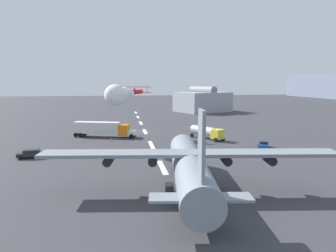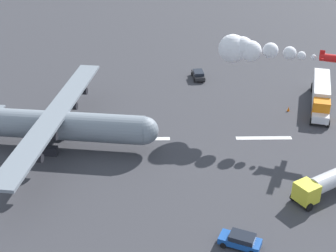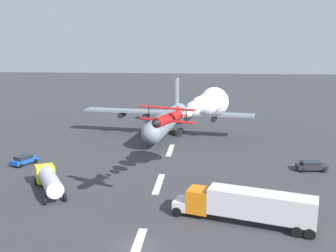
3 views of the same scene
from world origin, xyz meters
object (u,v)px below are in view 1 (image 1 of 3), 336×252
Objects in this scene: cargo_transport_plane at (189,164)px; traffic_cone_far at (111,139)px; stunt_biplane_red at (119,94)px; fuel_tanker_truck at (207,132)px; traffic_cone_near at (111,125)px; semi_truck_orange at (103,128)px; airport_staff_sedan at (264,144)px; followme_car_yellow at (31,153)px.

traffic_cone_far is (-33.41, -10.59, -3.00)m from cargo_transport_plane.
cargo_transport_plane is at bearing 18.15° from stunt_biplane_red.
stunt_biplane_red is at bearing -161.85° from cargo_transport_plane.
traffic_cone_near is at bearing -135.52° from fuel_tanker_truck.
cargo_transport_plane is at bearing 11.55° from traffic_cone_near.
traffic_cone_far is (5.59, 2.22, -1.76)m from semi_truck_orange.
fuel_tanker_truck reaches higher than airport_staff_sedan.
traffic_cone_near is 22.74m from traffic_cone_far.
followme_car_yellow is at bearing -88.45° from airport_staff_sedan.
stunt_biplane_red reaches higher than cargo_transport_plane.
semi_truck_orange is 20.40× the size of traffic_cone_far.
followme_car_yellow and airport_staff_sedan have the same top height.
followme_car_yellow is 38.37m from traffic_cone_near.
followme_car_yellow is at bearing -70.99° from fuel_tanker_truck.
cargo_transport_plane is 7.77× the size of airport_staff_sedan.
stunt_biplane_red is 4.19× the size of followme_car_yellow.
airport_staff_sedan is (-21.19, 20.55, -2.56)m from cargo_transport_plane.
traffic_cone_near is at bearing 160.51° from followme_car_yellow.
semi_truck_orange is 22.26m from followme_car_yellow.
fuel_tanker_truck is 38.19m from followme_car_yellow.
traffic_cone_near is 1.00× the size of traffic_cone_far.
cargo_transport_plane is 35.18m from traffic_cone_far.
airport_staff_sedan reaches higher than traffic_cone_near.
fuel_tanker_truck is 1.94× the size of airport_staff_sedan.
traffic_cone_near is at bearing -168.45° from cargo_transport_plane.
stunt_biplane_red is (-25.88, -8.48, 7.61)m from cargo_transport_plane.
followme_car_yellow is 19.19m from traffic_cone_far.
traffic_cone_far is at bearing 21.62° from semi_truck_orange.
airport_staff_sedan is 33.46m from traffic_cone_far.
stunt_biplane_red is 32.20m from traffic_cone_near.
cargo_transport_plane is at bearing 50.56° from followme_car_yellow.
fuel_tanker_truck is (-6.53, 20.31, -9.24)m from stunt_biplane_red.
stunt_biplane_red is 25.81× the size of traffic_cone_near.
stunt_biplane_red is at bearing -72.18° from fuel_tanker_truck.
traffic_cone_near is (-23.73, -23.30, -1.37)m from fuel_tanker_truck.
fuel_tanker_truck is 11.88× the size of traffic_cone_near.
semi_truck_orange is 25.49m from fuel_tanker_truck.
traffic_cone_far is (-12.22, -31.14, -0.44)m from airport_staff_sedan.
followme_car_yellow is (5.91, -15.79, -10.17)m from stunt_biplane_red.
semi_truck_orange is at bearing -161.79° from stunt_biplane_red.
semi_truck_orange is 3.31× the size of followme_car_yellow.
cargo_transport_plane is at bearing 18.17° from semi_truck_orange.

